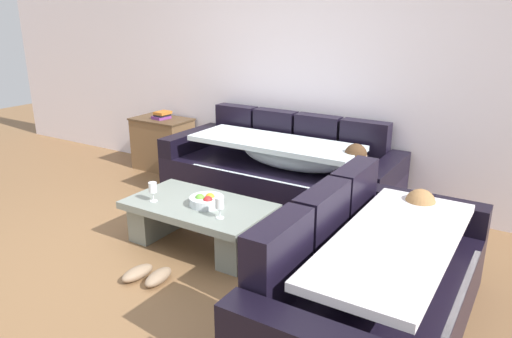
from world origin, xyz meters
TOP-DOWN VIEW (x-y plane):
  - ground_plane at (0.00, 0.00)m, footprint 14.00×14.00m
  - back_wall at (0.00, 2.15)m, footprint 9.00×0.10m
  - couch_along_wall at (0.28, 1.62)m, footprint 2.37×0.92m
  - couch_near_window at (1.78, 0.08)m, footprint 0.92×1.96m
  - coffee_table at (0.15, 0.45)m, footprint 1.20×0.68m
  - fruit_bowl at (0.23, 0.45)m, footprint 0.28×0.28m
  - wine_glass_near_left at (-0.20, 0.29)m, footprint 0.07×0.07m
  - wine_glass_near_right at (0.47, 0.30)m, footprint 0.07×0.07m
  - side_cabinet at (-1.53, 1.85)m, footprint 0.72×0.44m
  - book_stack_on_cabinet at (-1.51, 1.84)m, footprint 0.19×0.21m
  - pair_of_shoes at (0.18, -0.20)m, footprint 0.32×0.32m

SIDE VIEW (x-z plane):
  - ground_plane at x=0.00m, z-range 0.00..0.00m
  - pair_of_shoes at x=0.18m, z-range 0.00..0.09m
  - coffee_table at x=0.15m, z-range 0.05..0.43m
  - side_cabinet at x=-1.53m, z-range 0.00..0.64m
  - couch_along_wall at x=0.28m, z-range -0.11..0.77m
  - couch_near_window at x=1.78m, z-range -0.10..0.78m
  - fruit_bowl at x=0.23m, z-range 0.37..0.47m
  - wine_glass_near_left at x=-0.20m, z-range 0.41..0.58m
  - wine_glass_near_right at x=0.47m, z-range 0.41..0.58m
  - book_stack_on_cabinet at x=-1.51m, z-range 0.64..0.73m
  - back_wall at x=0.00m, z-range 0.00..2.70m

